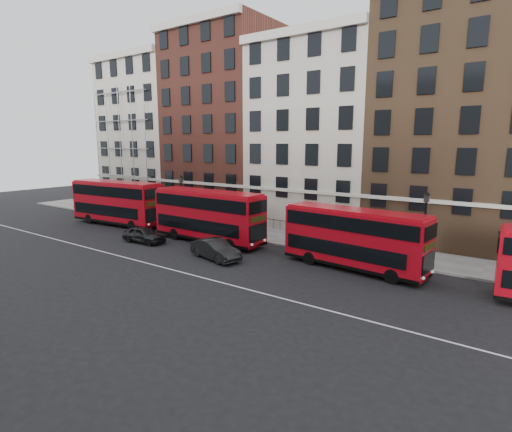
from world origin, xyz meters
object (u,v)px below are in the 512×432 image
Objects in this scene: bus_b at (208,215)px; bus_a at (116,202)px; bus_c at (353,237)px; car_rear at (144,235)px; car_front at (215,249)px.

bus_a is at bearing -178.99° from bus_b.
bus_c is at bearing 1.00° from bus_b.
bus_a is 9.44m from car_rear.
car_front is at bearing -152.80° from bus_c.
bus_a reaches higher than car_rear.
bus_a is 26.60m from bus_c.
bus_b reaches higher than bus_c.
bus_c is (13.48, 0.00, -0.19)m from bus_b.
bus_a reaches higher than car_front.
bus_c is 18.40m from car_rear.
bus_b is at bearing -4.23° from bus_a.
car_rear is at bearing -26.14° from bus_a.
car_front reaches higher than car_rear.
bus_b is at bearing -174.21° from bus_c.
bus_b is 2.39× the size of car_front.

